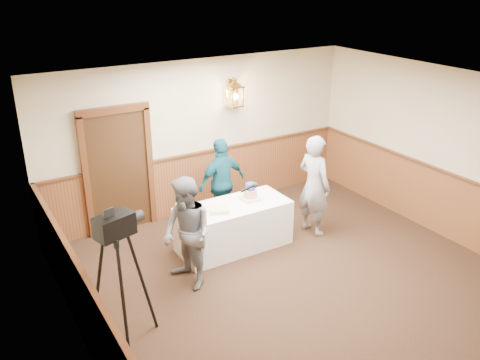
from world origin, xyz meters
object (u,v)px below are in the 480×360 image
object	(u,v)px
tiered_cake	(250,193)
baker	(314,185)
sheet_cake_yellow	(219,210)
interviewer	(187,234)
tv_camera_rig	(121,290)
display_table	(234,226)
sheet_cake_green	(194,212)
assistant_p	(222,182)

from	to	relation	value
tiered_cake	baker	size ratio (longest dim) A/B	0.17
tiered_cake	sheet_cake_yellow	bearing A→B (deg)	-168.76
tiered_cake	interviewer	bearing A→B (deg)	-156.38
sheet_cake_yellow	tv_camera_rig	bearing A→B (deg)	-147.37
display_table	baker	distance (m)	1.52
sheet_cake_green	assistant_p	size ratio (longest dim) A/B	0.19
assistant_p	tiered_cake	bearing A→B (deg)	88.41
baker	tv_camera_rig	world-z (taller)	tv_camera_rig
display_table	sheet_cake_yellow	world-z (taller)	sheet_cake_yellow
display_table	tv_camera_rig	distance (m)	2.71
sheet_cake_yellow	assistant_p	size ratio (longest dim) A/B	0.18
display_table	interviewer	world-z (taller)	interviewer
tiered_cake	interviewer	xyz separation A→B (m)	(-1.42, -0.62, -0.05)
tiered_cake	sheet_cake_yellow	world-z (taller)	tiered_cake
interviewer	tv_camera_rig	distance (m)	1.44
sheet_cake_yellow	baker	distance (m)	1.74
interviewer	baker	xyz separation A→B (m)	(2.50, 0.34, 0.05)
sheet_cake_yellow	display_table	bearing A→B (deg)	17.85
tiered_cake	assistant_p	world-z (taller)	assistant_p
tiered_cake	tv_camera_rig	xyz separation A→B (m)	(-2.64, -1.40, -0.08)
interviewer	sheet_cake_green	bearing A→B (deg)	137.45
tiered_cake	assistant_p	distance (m)	0.79
sheet_cake_green	assistant_p	xyz separation A→B (m)	(0.92, 0.78, 0.01)
baker	tiered_cake	bearing A→B (deg)	65.24
sheet_cake_green	interviewer	bearing A→B (deg)	-123.57
baker	assistant_p	distance (m)	1.58
tiered_cake	sheet_cake_green	bearing A→B (deg)	-179.97
tiered_cake	sheet_cake_green	xyz separation A→B (m)	(-1.01, -0.00, -0.08)
interviewer	tiered_cake	bearing A→B (deg)	104.65
baker	tv_camera_rig	distance (m)	3.88
display_table	assistant_p	xyz separation A→B (m)	(0.24, 0.81, 0.42)
display_table	sheet_cake_yellow	size ratio (longest dim) A/B	6.15
sheet_cake_yellow	baker	xyz separation A→B (m)	(1.73, -0.15, 0.09)
tv_camera_rig	baker	bearing A→B (deg)	0.53
sheet_cake_green	interviewer	size ratio (longest dim) A/B	0.18
display_table	sheet_cake_green	bearing A→B (deg)	177.74
tiered_cake	tv_camera_rig	distance (m)	2.99
sheet_cake_yellow	tv_camera_rig	world-z (taller)	tv_camera_rig
interviewer	assistant_p	bearing A→B (deg)	127.48
sheet_cake_green	display_table	bearing A→B (deg)	-2.26
assistant_p	sheet_cake_yellow	bearing A→B (deg)	50.30
display_table	baker	size ratio (longest dim) A/B	1.04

